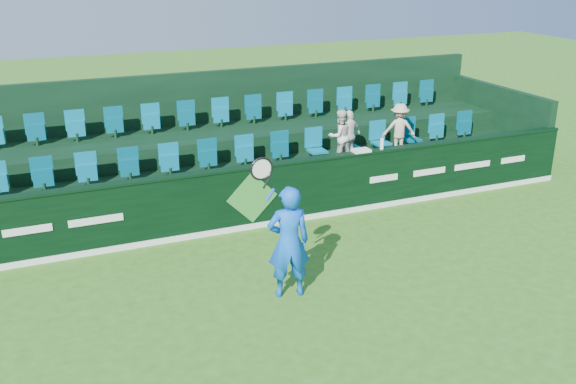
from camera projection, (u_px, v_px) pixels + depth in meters
name	position (u px, v px, depth m)	size (l,w,h in m)	color
ground	(337.00, 322.00, 9.99)	(60.00, 60.00, 0.00)	#336818
sponsor_hoarding	(251.00, 197.00, 13.21)	(16.00, 0.25, 1.35)	black
stand_tier_front	(234.00, 192.00, 14.26)	(16.00, 2.00, 0.80)	black
stand_tier_back	(210.00, 158.00, 15.81)	(16.00, 1.80, 1.30)	black
stand_rear	(204.00, 131.00, 16.00)	(16.00, 4.10, 2.60)	black
seat_row_front	(228.00, 157.00, 14.36)	(13.50, 0.50, 0.60)	#066E90
seat_row_back	(205.00, 117.00, 15.74)	(13.50, 0.50, 0.60)	#066E90
tennis_player	(288.00, 241.00, 10.46)	(1.14, 0.59, 2.58)	blue
spectator_left	(340.00, 136.00, 14.86)	(0.60, 0.46, 1.23)	silver
spectator_middle	(349.00, 135.00, 14.95)	(0.70, 0.29, 1.20)	white
spectator_right	(399.00, 129.00, 15.43)	(0.80, 0.46, 1.23)	#CBB28F
towel	(361.00, 150.00, 13.88)	(0.39, 0.25, 0.06)	white
drinks_bottle	(382.00, 144.00, 14.03)	(0.08, 0.08, 0.25)	white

